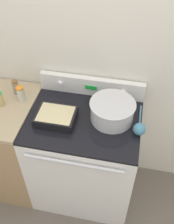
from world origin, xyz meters
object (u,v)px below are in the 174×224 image
at_px(spice_jar_orange_cap, 21,94).
at_px(mixing_bowl, 112,110).
at_px(casserole_dish, 56,116).
at_px(spice_jar_green_cap, 0,99).
at_px(ladle, 139,128).
at_px(spice_jar_brown_cap, 16,87).

bearing_deg(spice_jar_orange_cap, mixing_bowl, -3.76).
distance_m(casserole_dish, spice_jar_green_cap, 0.45).
distance_m(ladle, spice_jar_green_cap, 1.03).
relative_size(mixing_bowl, spice_jar_brown_cap, 2.65).
bearing_deg(spice_jar_green_cap, ladle, -3.36).
distance_m(spice_jar_orange_cap, spice_jar_green_cap, 0.15).
relative_size(mixing_bowl, spice_jar_green_cap, 2.79).
relative_size(ladle, spice_jar_brown_cap, 2.59).
height_order(spice_jar_brown_cap, spice_jar_green_cap, spice_jar_brown_cap).
height_order(mixing_bowl, spice_jar_brown_cap, mixing_bowl).
bearing_deg(spice_jar_brown_cap, mixing_bowl, -8.76).
bearing_deg(mixing_bowl, spice_jar_brown_cap, 171.24).
bearing_deg(spice_jar_green_cap, mixing_bowl, 2.21).
relative_size(casserole_dish, spice_jar_brown_cap, 2.30).
relative_size(casserole_dish, spice_jar_orange_cap, 2.22).
bearing_deg(ladle, spice_jar_orange_cap, 171.24).
distance_m(ladle, spice_jar_orange_cap, 0.91).
distance_m(mixing_bowl, spice_jar_brown_cap, 0.78).
height_order(ladle, spice_jar_green_cap, spice_jar_green_cap).
height_order(spice_jar_orange_cap, spice_jar_brown_cap, spice_jar_orange_cap).
bearing_deg(spice_jar_green_cap, spice_jar_brown_cap, 68.23).
bearing_deg(spice_jar_orange_cap, spice_jar_brown_cap, 134.42).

